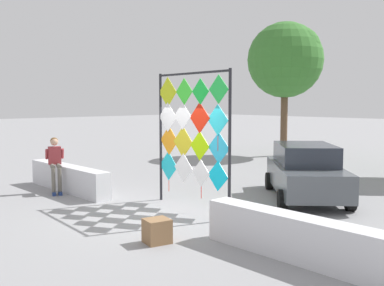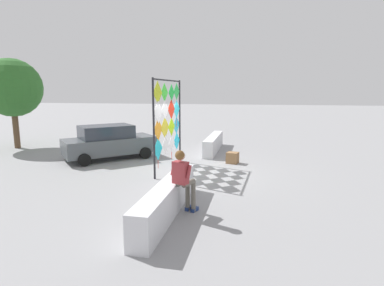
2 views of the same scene
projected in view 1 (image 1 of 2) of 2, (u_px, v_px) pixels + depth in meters
ground at (160, 215)px, 10.57m from camera, size 120.00×120.00×0.00m
plaza_ledge_left at (68, 178)px, 13.36m from camera, size 3.95×0.47×0.77m
plaza_ledge_right at (304, 240)px, 7.43m from camera, size 3.95×0.47×0.77m
kite_display_rack at (191, 130)px, 11.01m from camera, size 2.76×0.28×3.39m
seated_vendor at (55, 160)px, 13.02m from camera, size 0.77×0.61×1.61m
parked_car at (306, 171)px, 12.28m from camera, size 3.86×3.90×1.49m
cardboard_box_large at (157, 231)px, 8.48m from camera, size 0.51×0.54×0.46m
tree_palm_like at (288, 60)px, 21.56m from camera, size 3.63×3.63×6.45m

